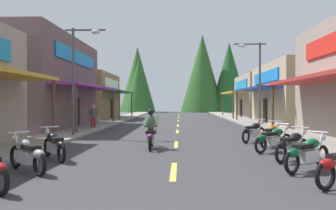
{
  "coord_description": "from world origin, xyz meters",
  "views": [
    {
      "loc": [
        0.17,
        -0.4,
        1.86
      ],
      "look_at": [
        -0.69,
        23.8,
        1.61
      ],
      "focal_mm": 36.62,
      "sensor_mm": 36.0,
      "label": 1
    }
  ],
  "objects_px": {
    "streetlamp_right": "(255,72)",
    "motorcycle_parked_left_2": "(27,154)",
    "motorcycle_parked_right_6": "(254,131)",
    "streetlamp_left": "(80,65)",
    "motorcycle_parked_right_5": "(270,135)",
    "motorcycle_parked_left_3": "(54,145)",
    "motorcycle_parked_right_2": "(307,153)",
    "motorcycle_parked_right_4": "(273,139)",
    "rider_cruising_lead": "(151,132)",
    "pedestrian_by_shop": "(93,115)",
    "motorcycle_parked_right_3": "(292,145)"
  },
  "relations": [
    {
      "from": "streetlamp_right",
      "to": "motorcycle_parked_left_2",
      "type": "xyz_separation_m",
      "value": [
        -8.86,
        -13.7,
        -3.27
      ]
    },
    {
      "from": "streetlamp_right",
      "to": "motorcycle_parked_left_2",
      "type": "distance_m",
      "value": 16.64
    },
    {
      "from": "streetlamp_right",
      "to": "motorcycle_parked_right_6",
      "type": "relative_size",
      "value": 3.34
    },
    {
      "from": "streetlamp_left",
      "to": "motorcycle_parked_right_5",
      "type": "distance_m",
      "value": 10.05
    },
    {
      "from": "streetlamp_right",
      "to": "motorcycle_parked_left_3",
      "type": "xyz_separation_m",
      "value": [
        -8.86,
        -11.78,
        -3.27
      ]
    },
    {
      "from": "motorcycle_parked_right_6",
      "to": "motorcycle_parked_right_2",
      "type": "bearing_deg",
      "value": -140.29
    },
    {
      "from": "streetlamp_right",
      "to": "motorcycle_parked_right_6",
      "type": "height_order",
      "value": "streetlamp_right"
    },
    {
      "from": "streetlamp_left",
      "to": "motorcycle_parked_right_6",
      "type": "distance_m",
      "value": 9.33
    },
    {
      "from": "streetlamp_left",
      "to": "motorcycle_parked_right_2",
      "type": "xyz_separation_m",
      "value": [
        8.59,
        -8.3,
        -3.24
      ]
    },
    {
      "from": "motorcycle_parked_right_4",
      "to": "streetlamp_right",
      "type": "bearing_deg",
      "value": 43.52
    },
    {
      "from": "motorcycle_parked_left_2",
      "to": "motorcycle_parked_right_4",
      "type": "bearing_deg",
      "value": -109.63
    },
    {
      "from": "motorcycle_parked_left_2",
      "to": "rider_cruising_lead",
      "type": "height_order",
      "value": "rider_cruising_lead"
    },
    {
      "from": "motorcycle_parked_right_4",
      "to": "motorcycle_parked_right_5",
      "type": "relative_size",
      "value": 0.97
    },
    {
      "from": "motorcycle_parked_right_2",
      "to": "pedestrian_by_shop",
      "type": "xyz_separation_m",
      "value": [
        -9.22,
        13.51,
        0.44
      ]
    },
    {
      "from": "streetlamp_left",
      "to": "motorcycle_parked_right_3",
      "type": "xyz_separation_m",
      "value": [
        8.72,
        -6.66,
        -3.24
      ]
    },
    {
      "from": "motorcycle_parked_left_3",
      "to": "motorcycle_parked_right_2",
      "type": "bearing_deg",
      "value": -138.17
    },
    {
      "from": "motorcycle_parked_right_6",
      "to": "rider_cruising_lead",
      "type": "relative_size",
      "value": 0.8
    },
    {
      "from": "motorcycle_parked_left_2",
      "to": "rider_cruising_lead",
      "type": "xyz_separation_m",
      "value": [
        2.85,
        4.6,
        0.17
      ]
    },
    {
      "from": "streetlamp_right",
      "to": "motorcycle_parked_left_3",
      "type": "distance_m",
      "value": 15.1
    },
    {
      "from": "streetlamp_left",
      "to": "motorcycle_parked_right_5",
      "type": "xyz_separation_m",
      "value": [
        8.95,
        -3.22,
        -3.24
      ]
    },
    {
      "from": "motorcycle_parked_right_3",
      "to": "rider_cruising_lead",
      "type": "height_order",
      "value": "rider_cruising_lead"
    },
    {
      "from": "streetlamp_right",
      "to": "motorcycle_parked_right_4",
      "type": "xyz_separation_m",
      "value": [
        -1.43,
        -9.79,
        -3.27
      ]
    },
    {
      "from": "motorcycle_parked_right_5",
      "to": "motorcycle_parked_left_2",
      "type": "distance_m",
      "value": 9.5
    },
    {
      "from": "motorcycle_parked_right_2",
      "to": "rider_cruising_lead",
      "type": "distance_m",
      "value": 6.17
    },
    {
      "from": "streetlamp_right",
      "to": "motorcycle_parked_right_2",
      "type": "bearing_deg",
      "value": -96.33
    },
    {
      "from": "motorcycle_parked_left_2",
      "to": "pedestrian_by_shop",
      "type": "height_order",
      "value": "pedestrian_by_shop"
    },
    {
      "from": "streetlamp_left",
      "to": "motorcycle_parked_right_5",
      "type": "relative_size",
      "value": 3.14
    },
    {
      "from": "rider_cruising_lead",
      "to": "motorcycle_parked_right_5",
      "type": "bearing_deg",
      "value": -81.83
    },
    {
      "from": "streetlamp_left",
      "to": "motorcycle_parked_left_3",
      "type": "xyz_separation_m",
      "value": [
        1.21,
        -6.81,
        -3.24
      ]
    },
    {
      "from": "motorcycle_parked_right_6",
      "to": "motorcycle_parked_left_2",
      "type": "bearing_deg",
      "value": 173.52
    },
    {
      "from": "streetlamp_left",
      "to": "motorcycle_parked_right_2",
      "type": "relative_size",
      "value": 3.32
    },
    {
      "from": "motorcycle_parked_right_4",
      "to": "motorcycle_parked_left_3",
      "type": "height_order",
      "value": "same"
    },
    {
      "from": "motorcycle_parked_right_4",
      "to": "motorcycle_parked_right_5",
      "type": "distance_m",
      "value": 1.62
    },
    {
      "from": "motorcycle_parked_right_4",
      "to": "pedestrian_by_shop",
      "type": "relative_size",
      "value": 1.08
    },
    {
      "from": "streetlamp_left",
      "to": "rider_cruising_lead",
      "type": "distance_m",
      "value": 6.55
    },
    {
      "from": "motorcycle_parked_left_3",
      "to": "pedestrian_by_shop",
      "type": "distance_m",
      "value": 12.17
    },
    {
      "from": "motorcycle_parked_right_6",
      "to": "motorcycle_parked_right_4",
      "type": "bearing_deg",
      "value": -139.48
    },
    {
      "from": "streetlamp_left",
      "to": "motorcycle_parked_right_6",
      "type": "xyz_separation_m",
      "value": [
        8.59,
        -1.64,
        -3.24
      ]
    },
    {
      "from": "motorcycle_parked_right_3",
      "to": "motorcycle_parked_left_3",
      "type": "bearing_deg",
      "value": 135.37
    },
    {
      "from": "motorcycle_parked_right_3",
      "to": "motorcycle_parked_right_4",
      "type": "height_order",
      "value": "same"
    },
    {
      "from": "rider_cruising_lead",
      "to": "motorcycle_parked_left_3",
      "type": "bearing_deg",
      "value": 131.09
    },
    {
      "from": "streetlamp_right",
      "to": "motorcycle_parked_left_2",
      "type": "bearing_deg",
      "value": -122.9
    },
    {
      "from": "streetlamp_left",
      "to": "motorcycle_parked_right_3",
      "type": "height_order",
      "value": "streetlamp_left"
    },
    {
      "from": "motorcycle_parked_right_4",
      "to": "pedestrian_by_shop",
      "type": "xyz_separation_m",
      "value": [
        -9.27,
        10.03,
        0.44
      ]
    },
    {
      "from": "motorcycle_parked_right_4",
      "to": "motorcycle_parked_right_6",
      "type": "bearing_deg",
      "value": 52.62
    },
    {
      "from": "streetlamp_right",
      "to": "motorcycle_parked_right_6",
      "type": "distance_m",
      "value": 7.52
    },
    {
      "from": "motorcycle_parked_right_6",
      "to": "motorcycle_parked_left_2",
      "type": "relative_size",
      "value": 1.04
    },
    {
      "from": "motorcycle_parked_right_3",
      "to": "motorcycle_parked_right_5",
      "type": "distance_m",
      "value": 3.45
    },
    {
      "from": "motorcycle_parked_right_5",
      "to": "pedestrian_by_shop",
      "type": "relative_size",
      "value": 1.11
    },
    {
      "from": "motorcycle_parked_left_2",
      "to": "motorcycle_parked_right_6",
      "type": "bearing_deg",
      "value": -93.57
    }
  ]
}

